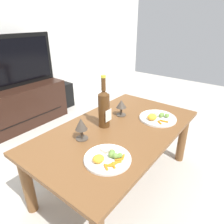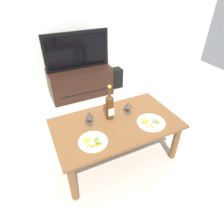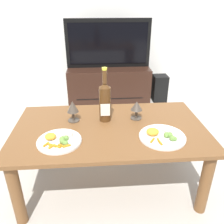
{
  "view_description": "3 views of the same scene",
  "coord_description": "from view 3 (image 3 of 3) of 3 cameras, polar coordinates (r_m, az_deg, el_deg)",
  "views": [
    {
      "loc": [
        -0.99,
        -0.71,
        1.18
      ],
      "look_at": [
        0.04,
        0.08,
        0.57
      ],
      "focal_mm": 32.16,
      "sensor_mm": 36.0,
      "label": 1
    },
    {
      "loc": [
        -0.68,
        -1.32,
        1.67
      ],
      "look_at": [
        -0.01,
        0.07,
        0.56
      ],
      "focal_mm": 30.54,
      "sensor_mm": 36.0,
      "label": 2
    },
    {
      "loc": [
        -0.09,
        -1.33,
        1.24
      ],
      "look_at": [
        0.02,
        0.02,
        0.58
      ],
      "focal_mm": 37.27,
      "sensor_mm": 36.0,
      "label": 3
    }
  ],
  "objects": [
    {
      "name": "tv_screen",
      "position": [
        2.88,
        -0.93,
        16.44
      ],
      "size": [
        1.01,
        0.05,
        0.56
      ],
      "color": "black",
      "rests_on": "tv_stand"
    },
    {
      "name": "goblet_left",
      "position": [
        1.59,
        -9.62,
        0.99
      ],
      "size": [
        0.08,
        0.08,
        0.15
      ],
      "color": "#473D33",
      "rests_on": "dining_table"
    },
    {
      "name": "wine_bottle",
      "position": [
        1.56,
        -1.75,
        2.82
      ],
      "size": [
        0.08,
        0.08,
        0.37
      ],
      "color": "#4C2D14",
      "rests_on": "dining_table"
    },
    {
      "name": "dinner_plate_left",
      "position": [
        1.41,
        -12.84,
        -6.8
      ],
      "size": [
        0.26,
        0.26,
        0.05
      ],
      "color": "white",
      "rests_on": "dining_table"
    },
    {
      "name": "tv_stand",
      "position": [
        3.01,
        -0.86,
        6.72
      ],
      "size": [
        1.0,
        0.49,
        0.47
      ],
      "color": "black",
      "rests_on": "ground_plane"
    },
    {
      "name": "dinner_plate_right",
      "position": [
        1.45,
        12.13,
        -5.72
      ],
      "size": [
        0.28,
        0.28,
        0.05
      ],
      "color": "white",
      "rests_on": "dining_table"
    },
    {
      "name": "goblet_right",
      "position": [
        1.61,
        6.05,
        1.22
      ],
      "size": [
        0.08,
        0.08,
        0.13
      ],
      "color": "#473D33",
      "rests_on": "dining_table"
    },
    {
      "name": "dining_table",
      "position": [
        1.57,
        -0.53,
        -6.18
      ],
      "size": [
        1.26,
        0.72,
        0.48
      ],
      "color": "brown",
      "rests_on": "ground_plane"
    },
    {
      "name": "ground_plane",
      "position": [
        1.82,
        -0.48,
        -16.78
      ],
      "size": [
        6.4,
        6.4,
        0.0
      ],
      "primitive_type": "plane",
      "color": "#B7B2A8"
    },
    {
      "name": "floor_speaker",
      "position": [
        3.13,
        11.59,
        5.75
      ],
      "size": [
        0.18,
        0.18,
        0.34
      ],
      "primitive_type": "cube",
      "rotation": [
        0.0,
        0.0,
        0.01
      ],
      "color": "black",
      "rests_on": "ground_plane"
    }
  ]
}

